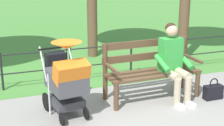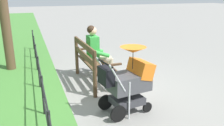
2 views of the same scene
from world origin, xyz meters
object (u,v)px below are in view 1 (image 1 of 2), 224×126
at_px(stroller, 66,78).
at_px(handbag, 213,92).
at_px(park_bench, 150,67).
at_px(person_on_bench, 174,60).

height_order(stroller, handbag, stroller).
xyz_separation_m(stroller, handbag, (-2.45, 0.23, -0.47)).
xyz_separation_m(park_bench, person_on_bench, (-0.31, 0.22, 0.15)).
xyz_separation_m(person_on_bench, handbag, (-0.64, 0.25, -0.55)).
bearing_deg(park_bench, person_on_bench, 144.43).
height_order(park_bench, person_on_bench, person_on_bench).
distance_m(person_on_bench, handbag, 0.88).
bearing_deg(handbag, stroller, -5.28).
distance_m(stroller, handbag, 2.50).
height_order(person_on_bench, handbag, person_on_bench).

